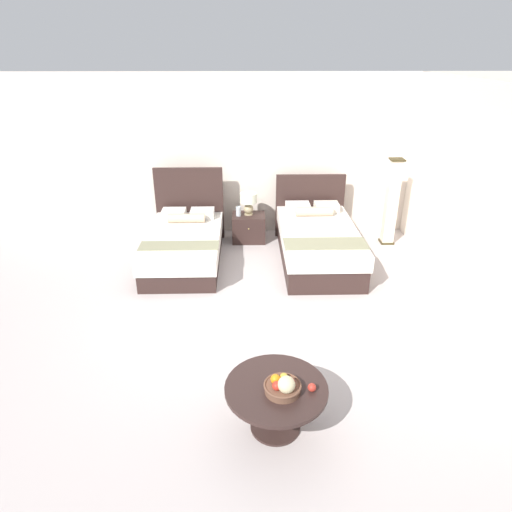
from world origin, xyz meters
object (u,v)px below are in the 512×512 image
(loose_apple, at_px, (312,387))
(bed_near_corner, at_px, (317,241))
(coffee_table, at_px, (276,396))
(fruit_bowl, at_px, (283,386))
(bed_near_window, at_px, (185,243))
(nightstand, at_px, (249,228))
(vase, at_px, (239,211))
(table_lamp, at_px, (248,201))
(floor_lamp_corner, at_px, (391,202))

(loose_apple, bearing_deg, bed_near_corner, 80.98)
(coffee_table, relative_size, fruit_bowl, 2.78)
(coffee_table, xyz_separation_m, fruit_bowl, (0.05, -0.07, 0.18))
(bed_near_window, height_order, nightstand, bed_near_window)
(bed_near_corner, bearing_deg, vase, 148.44)
(coffee_table, bearing_deg, vase, 95.35)
(coffee_table, bearing_deg, nightstand, 93.02)
(table_lamp, height_order, coffee_table, table_lamp)
(bed_near_corner, height_order, vase, bed_near_corner)
(vase, bearing_deg, floor_lamp_corner, -2.38)
(floor_lamp_corner, bearing_deg, fruit_bowl, -116.80)
(bed_near_window, bearing_deg, vase, 41.80)
(fruit_bowl, bearing_deg, loose_apple, 3.87)
(bed_near_corner, height_order, coffee_table, bed_near_corner)
(nightstand, xyz_separation_m, table_lamp, (-0.00, 0.02, 0.48))
(fruit_bowl, bearing_deg, bed_near_window, 109.91)
(nightstand, distance_m, floor_lamp_corner, 2.47)
(bed_near_corner, relative_size, nightstand, 3.86)
(bed_near_corner, xyz_separation_m, nightstand, (-1.09, 0.81, -0.08))
(bed_near_window, relative_size, loose_apple, 28.18)
(floor_lamp_corner, bearing_deg, bed_near_corner, -153.31)
(bed_near_corner, xyz_separation_m, table_lamp, (-1.09, 0.83, 0.40))
(bed_near_window, height_order, bed_near_corner, bed_near_window)
(fruit_bowl, bearing_deg, bed_near_corner, 77.18)
(coffee_table, relative_size, floor_lamp_corner, 0.61)
(bed_near_window, height_order, table_lamp, bed_near_window)
(bed_near_window, relative_size, table_lamp, 5.40)
(bed_near_corner, relative_size, floor_lamp_corner, 1.50)
(bed_near_window, xyz_separation_m, loose_apple, (1.54, -3.56, 0.21))
(table_lamp, bearing_deg, loose_apple, -83.14)
(bed_near_corner, relative_size, coffee_table, 2.46)
(fruit_bowl, bearing_deg, coffee_table, 125.50)
(bed_near_window, height_order, loose_apple, bed_near_window)
(table_lamp, xyz_separation_m, vase, (-0.17, -0.06, -0.16))
(nightstand, distance_m, fruit_bowl, 4.39)
(vase, bearing_deg, bed_near_window, -138.20)
(bed_near_corner, relative_size, fruit_bowl, 6.82)
(vase, xyz_separation_m, loose_apple, (0.70, -4.31, -0.05))
(floor_lamp_corner, bearing_deg, vase, 177.62)
(loose_apple, bearing_deg, floor_lamp_corner, 65.84)
(bed_near_corner, distance_m, vase, 1.50)
(bed_near_corner, distance_m, table_lamp, 1.43)
(bed_near_window, height_order, fruit_bowl, bed_near_window)
(bed_near_window, xyz_separation_m, bed_near_corner, (2.10, -0.02, 0.03))
(bed_near_window, bearing_deg, floor_lamp_corner, 10.70)
(vase, bearing_deg, table_lamp, 19.31)
(table_lamp, xyz_separation_m, floor_lamp_corner, (2.41, -0.17, 0.02))
(bed_near_window, xyz_separation_m, floor_lamp_corner, (3.43, 0.65, 0.44))
(nightstand, bearing_deg, bed_near_window, -141.95)
(fruit_bowl, bearing_deg, vase, 95.94)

